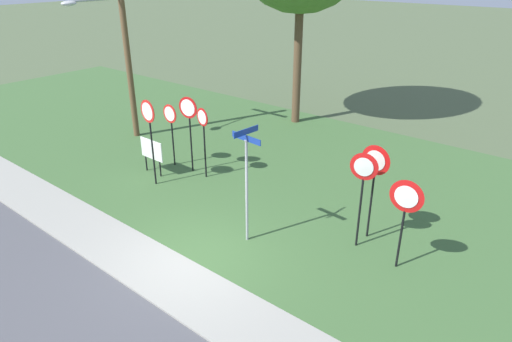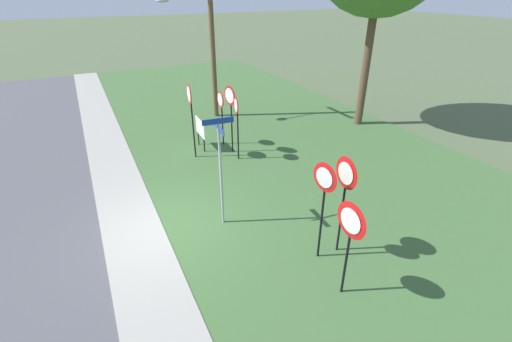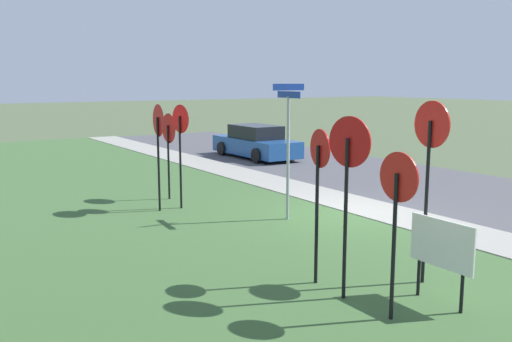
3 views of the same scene
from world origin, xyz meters
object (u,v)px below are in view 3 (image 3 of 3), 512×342
at_px(stop_sign_far_center, 430,152).
at_px(yield_sign_far_left, 159,131).
at_px(stop_sign_near_left, 348,167).
at_px(notice_board, 441,248).
at_px(yield_sign_near_right, 169,135).
at_px(yield_sign_near_left, 181,131).
at_px(parked_sedan_distant, 256,143).
at_px(stop_sign_near_right, 397,200).
at_px(stop_sign_far_left, 319,175).
at_px(street_name_post, 288,140).

distance_m(stop_sign_far_center, yield_sign_far_left, 7.11).
height_order(stop_sign_near_left, notice_board, stop_sign_near_left).
relative_size(yield_sign_near_right, notice_board, 1.87).
relative_size(yield_sign_near_left, yield_sign_near_right, 1.12).
bearing_deg(parked_sedan_distant, yield_sign_near_left, 136.48).
height_order(stop_sign_near_right, parked_sedan_distant, stop_sign_near_right).
xyz_separation_m(stop_sign_near_left, yield_sign_far_left, (6.75, 0.03, 0.02)).
relative_size(stop_sign_far_left, yield_sign_near_right, 1.05).
distance_m(stop_sign_near_left, yield_sign_near_right, 7.96).
xyz_separation_m(notice_board, parked_sedan_distant, (14.76, -6.40, -0.23)).
xyz_separation_m(stop_sign_near_left, stop_sign_near_right, (-0.91, -0.04, -0.33)).
bearing_deg(street_name_post, stop_sign_far_left, 155.18).
relative_size(stop_sign_far_center, yield_sign_near_left, 1.10).
xyz_separation_m(street_name_post, notice_board, (-5.25, 1.13, -1.02)).
xyz_separation_m(yield_sign_near_right, notice_board, (-8.83, -0.23, -0.91)).
xyz_separation_m(yield_sign_near_left, parked_sedan_distant, (7.12, -6.84, -1.35)).
bearing_deg(yield_sign_near_right, notice_board, 178.79).
distance_m(stop_sign_near_left, yield_sign_near_left, 6.75).
relative_size(stop_sign_far_center, parked_sedan_distant, 0.63).
distance_m(stop_sign_near_left, street_name_post, 4.82).
xyz_separation_m(yield_sign_near_left, yield_sign_far_left, (0.02, 0.58, 0.03)).
height_order(stop_sign_far_left, yield_sign_near_right, stop_sign_far_left).
relative_size(stop_sign_far_center, yield_sign_far_left, 1.10).
xyz_separation_m(stop_sign_near_right, street_name_post, (5.24, -2.07, 0.21)).
distance_m(stop_sign_near_right, yield_sign_near_right, 8.86).
relative_size(street_name_post, parked_sedan_distant, 0.68).
relative_size(yield_sign_near_right, yield_sign_far_left, 0.89).
bearing_deg(stop_sign_near_left, stop_sign_far_left, -13.13).
height_order(yield_sign_far_left, parked_sedan_distant, yield_sign_far_left).
bearing_deg(stop_sign_near_right, parked_sedan_distant, -25.37).
distance_m(stop_sign_near_right, stop_sign_far_center, 1.69).
bearing_deg(street_name_post, stop_sign_near_right, 163.34).
xyz_separation_m(yield_sign_near_right, parked_sedan_distant, (5.93, -6.63, -1.14)).
bearing_deg(yield_sign_near_left, yield_sign_near_right, -19.60).
height_order(street_name_post, parked_sedan_distant, street_name_post).
relative_size(stop_sign_far_left, parked_sedan_distant, 0.54).
distance_m(stop_sign_near_right, stop_sign_far_left, 1.63).
distance_m(stop_sign_near_left, stop_sign_near_right, 0.96).
height_order(stop_sign_far_left, yield_sign_near_left, yield_sign_near_left).
bearing_deg(stop_sign_near_right, stop_sign_far_left, 0.84).
height_order(stop_sign_far_left, stop_sign_far_center, stop_sign_far_center).
distance_m(yield_sign_near_right, street_name_post, 3.83).
relative_size(street_name_post, notice_board, 2.51).
bearing_deg(stop_sign_far_left, stop_sign_near_right, -169.23).
xyz_separation_m(stop_sign_far_left, stop_sign_far_center, (-0.91, -1.46, 0.36)).
height_order(stop_sign_far_center, parked_sedan_distant, stop_sign_far_center).
distance_m(yield_sign_near_right, notice_board, 8.88).
height_order(yield_sign_near_left, street_name_post, street_name_post).
bearing_deg(stop_sign_far_left, yield_sign_far_left, 11.75).
bearing_deg(parked_sedan_distant, yield_sign_far_left, 134.07).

